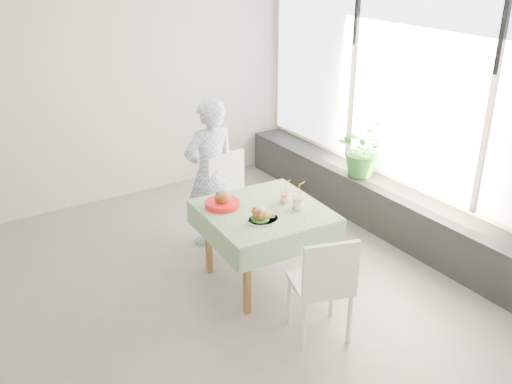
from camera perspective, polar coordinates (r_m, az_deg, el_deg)
floor at (r=5.09m, az=-10.37°, el=-11.83°), size 6.00×6.00×0.00m
wall_back at (r=6.73m, az=-19.81°, el=9.33°), size 6.00×0.02×2.80m
wall_front at (r=2.53m, az=10.71°, el=-14.22°), size 6.00×0.02×2.80m
wall_right at (r=6.10m, az=15.61°, el=8.45°), size 0.02×5.00×2.80m
window_pane at (r=6.02m, az=15.68°, el=10.70°), size 0.01×4.80×2.18m
window_ledge at (r=6.36m, az=13.25°, el=-1.78°), size 0.40×4.80×0.50m
cafe_table at (r=5.21m, az=0.76°, el=-4.51°), size 1.10×1.10×0.74m
chair_far at (r=5.89m, az=-1.80°, el=-2.74°), size 0.52×0.52×0.96m
chair_near at (r=4.66m, az=6.38°, el=-11.01°), size 0.55×0.55×0.93m
diner at (r=5.80m, az=-4.57°, el=1.92°), size 0.57×0.38×1.55m
main_dish at (r=4.85m, az=0.58°, el=-2.42°), size 0.28×0.28×0.14m
juice_cup_orange at (r=5.19m, az=2.89°, el=-0.48°), size 0.09×0.09×0.24m
juice_cup_lemonade at (r=5.07m, az=4.20°, el=-1.02°), size 0.10×0.10×0.29m
second_dish at (r=5.12m, az=-3.38°, el=-1.02°), size 0.31×0.31×0.15m
potted_plant at (r=6.46m, az=10.48°, el=4.35°), size 0.75×0.74×0.63m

